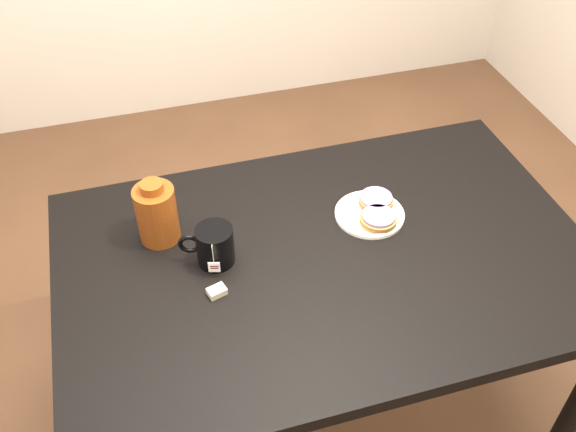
% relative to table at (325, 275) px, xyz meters
% --- Properties ---
extents(ground_plane, '(4.00, 4.00, 0.00)m').
position_rel_table_xyz_m(ground_plane, '(0.00, 0.00, -0.67)').
color(ground_plane, brown).
extents(table, '(1.40, 0.90, 0.75)m').
position_rel_table_xyz_m(table, '(0.00, 0.00, 0.00)').
color(table, black).
rests_on(table, ground_plane).
extents(plate, '(0.19, 0.19, 0.01)m').
position_rel_table_xyz_m(plate, '(0.16, 0.11, 0.09)').
color(plate, white).
rests_on(plate, table).
extents(bagel_back, '(0.13, 0.13, 0.03)m').
position_rel_table_xyz_m(bagel_back, '(0.19, 0.14, 0.11)').
color(bagel_back, brown).
rests_on(bagel_back, plate).
extents(bagel_front, '(0.13, 0.13, 0.03)m').
position_rel_table_xyz_m(bagel_front, '(0.17, 0.07, 0.11)').
color(bagel_front, brown).
rests_on(bagel_front, plate).
extents(mug, '(0.15, 0.12, 0.11)m').
position_rel_table_xyz_m(mug, '(-0.28, 0.06, 0.14)').
color(mug, black).
rests_on(mug, table).
extents(teabag_pouch, '(0.05, 0.04, 0.02)m').
position_rel_table_xyz_m(teabag_pouch, '(-0.30, -0.05, 0.09)').
color(teabag_pouch, '#C6B793').
rests_on(teabag_pouch, table).
extents(bagel_package, '(0.11, 0.11, 0.19)m').
position_rel_table_xyz_m(bagel_package, '(-0.41, 0.19, 0.17)').
color(bagel_package, '#5A230B').
rests_on(bagel_package, table).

